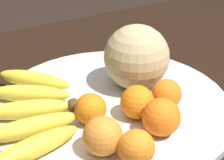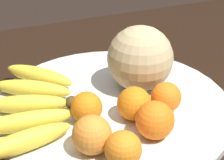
{
  "view_description": "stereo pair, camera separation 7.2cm",
  "coord_description": "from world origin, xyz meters",
  "px_view_note": "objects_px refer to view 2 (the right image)",
  "views": [
    {
      "loc": [
        -0.32,
        -0.5,
        1.12
      ],
      "look_at": [
        -0.02,
        0.05,
        0.77
      ],
      "focal_mm": 60.0,
      "sensor_mm": 36.0,
      "label": 1
    },
    {
      "loc": [
        -0.26,
        -0.53,
        1.12
      ],
      "look_at": [
        -0.02,
        0.05,
        0.77
      ],
      "focal_mm": 60.0,
      "sensor_mm": 36.0,
      "label": 2
    }
  ],
  "objects_px": {
    "orange_back_left": "(155,120)",
    "orange_front_right": "(87,107)",
    "melon": "(140,58)",
    "kitchen_table": "(129,149)",
    "fruit_bowl": "(112,105)",
    "banana_bunch": "(31,104)",
    "orange_top_small": "(92,135)",
    "orange_back_right": "(123,149)",
    "orange_mid_center": "(136,103)",
    "produce_tag": "(118,143)",
    "orange_front_left": "(166,97)"
  },
  "relations": [
    {
      "from": "orange_mid_center",
      "to": "produce_tag",
      "type": "height_order",
      "value": "orange_mid_center"
    },
    {
      "from": "banana_bunch",
      "to": "orange_top_small",
      "type": "xyz_separation_m",
      "value": [
        0.07,
        -0.15,
        0.01
      ]
    },
    {
      "from": "orange_back_left",
      "to": "produce_tag",
      "type": "bearing_deg",
      "value": 176.09
    },
    {
      "from": "melon",
      "to": "orange_top_small",
      "type": "bearing_deg",
      "value": -136.3
    },
    {
      "from": "banana_bunch",
      "to": "orange_front_left",
      "type": "distance_m",
      "value": 0.26
    },
    {
      "from": "orange_front_left",
      "to": "orange_back_right",
      "type": "height_order",
      "value": "same"
    },
    {
      "from": "orange_front_right",
      "to": "orange_back_right",
      "type": "height_order",
      "value": "same"
    },
    {
      "from": "orange_mid_center",
      "to": "orange_back_right",
      "type": "distance_m",
      "value": 0.13
    },
    {
      "from": "fruit_bowl",
      "to": "banana_bunch",
      "type": "xyz_separation_m",
      "value": [
        -0.16,
        0.03,
        0.03
      ]
    },
    {
      "from": "melon",
      "to": "orange_back_left",
      "type": "distance_m",
      "value": 0.17
    },
    {
      "from": "kitchen_table",
      "to": "orange_back_right",
      "type": "distance_m",
      "value": 0.18
    },
    {
      "from": "orange_mid_center",
      "to": "orange_back_left",
      "type": "xyz_separation_m",
      "value": [
        0.0,
        -0.06,
        0.0
      ]
    },
    {
      "from": "melon",
      "to": "orange_front_right",
      "type": "distance_m",
      "value": 0.16
    },
    {
      "from": "orange_top_small",
      "to": "produce_tag",
      "type": "height_order",
      "value": "orange_top_small"
    },
    {
      "from": "melon",
      "to": "kitchen_table",
      "type": "bearing_deg",
      "value": -126.3
    },
    {
      "from": "orange_mid_center",
      "to": "melon",
      "type": "bearing_deg",
      "value": 60.72
    },
    {
      "from": "orange_mid_center",
      "to": "banana_bunch",
      "type": "bearing_deg",
      "value": 152.35
    },
    {
      "from": "fruit_bowl",
      "to": "orange_mid_center",
      "type": "bearing_deg",
      "value": -72.81
    },
    {
      "from": "orange_back_right",
      "to": "orange_mid_center",
      "type": "bearing_deg",
      "value": 54.95
    },
    {
      "from": "kitchen_table",
      "to": "orange_back_left",
      "type": "bearing_deg",
      "value": -83.51
    },
    {
      "from": "orange_mid_center",
      "to": "orange_top_small",
      "type": "height_order",
      "value": "orange_top_small"
    },
    {
      "from": "orange_back_right",
      "to": "produce_tag",
      "type": "distance_m",
      "value": 0.06
    },
    {
      "from": "produce_tag",
      "to": "banana_bunch",
      "type": "bearing_deg",
      "value": 144.22
    },
    {
      "from": "fruit_bowl",
      "to": "orange_front_right",
      "type": "xyz_separation_m",
      "value": [
        -0.07,
        -0.04,
        0.04
      ]
    },
    {
      "from": "fruit_bowl",
      "to": "orange_front_right",
      "type": "relative_size",
      "value": 8.17
    },
    {
      "from": "fruit_bowl",
      "to": "orange_top_small",
      "type": "distance_m",
      "value": 0.16
    },
    {
      "from": "orange_back_left",
      "to": "orange_back_right",
      "type": "xyz_separation_m",
      "value": [
        -0.08,
        -0.04,
        -0.0
      ]
    },
    {
      "from": "orange_mid_center",
      "to": "orange_back_right",
      "type": "relative_size",
      "value": 1.08
    },
    {
      "from": "kitchen_table",
      "to": "orange_top_small",
      "type": "height_order",
      "value": "orange_top_small"
    },
    {
      "from": "banana_bunch",
      "to": "orange_mid_center",
      "type": "height_order",
      "value": "orange_mid_center"
    },
    {
      "from": "orange_front_left",
      "to": "orange_top_small",
      "type": "xyz_separation_m",
      "value": [
        -0.17,
        -0.06,
        0.0
      ]
    },
    {
      "from": "orange_back_left",
      "to": "orange_front_right",
      "type": "bearing_deg",
      "value": 136.26
    },
    {
      "from": "orange_front_right",
      "to": "orange_mid_center",
      "type": "bearing_deg",
      "value": -16.27
    },
    {
      "from": "orange_top_small",
      "to": "orange_front_right",
      "type": "bearing_deg",
      "value": 76.55
    },
    {
      "from": "melon",
      "to": "banana_bunch",
      "type": "bearing_deg",
      "value": -178.73
    },
    {
      "from": "orange_back_right",
      "to": "produce_tag",
      "type": "xyz_separation_m",
      "value": [
        0.01,
        0.05,
        -0.03
      ]
    },
    {
      "from": "kitchen_table",
      "to": "orange_front_right",
      "type": "bearing_deg",
      "value": 173.77
    },
    {
      "from": "fruit_bowl",
      "to": "produce_tag",
      "type": "bearing_deg",
      "value": -108.58
    },
    {
      "from": "fruit_bowl",
      "to": "orange_back_left",
      "type": "bearing_deg",
      "value": -79.11
    },
    {
      "from": "orange_front_right",
      "to": "orange_back_right",
      "type": "distance_m",
      "value": 0.13
    },
    {
      "from": "orange_mid_center",
      "to": "orange_back_left",
      "type": "bearing_deg",
      "value": -86.14
    },
    {
      "from": "kitchen_table",
      "to": "banana_bunch",
      "type": "relative_size",
      "value": 5.27
    },
    {
      "from": "orange_mid_center",
      "to": "orange_back_right",
      "type": "xyz_separation_m",
      "value": [
        -0.07,
        -0.11,
        -0.0
      ]
    },
    {
      "from": "banana_bunch",
      "to": "fruit_bowl",
      "type": "bearing_deg",
      "value": -170.15
    },
    {
      "from": "produce_tag",
      "to": "orange_back_left",
      "type": "bearing_deg",
      "value": 13.15
    },
    {
      "from": "banana_bunch",
      "to": "produce_tag",
      "type": "relative_size",
      "value": 3.7
    },
    {
      "from": "banana_bunch",
      "to": "produce_tag",
      "type": "bearing_deg",
      "value": 146.37
    },
    {
      "from": "orange_back_right",
      "to": "fruit_bowl",
      "type": "bearing_deg",
      "value": 72.78
    },
    {
      "from": "melon",
      "to": "orange_back_right",
      "type": "relative_size",
      "value": 2.31
    },
    {
      "from": "melon",
      "to": "orange_front_left",
      "type": "distance_m",
      "value": 0.1
    }
  ]
}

